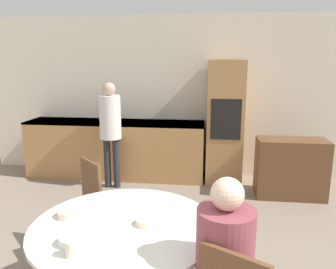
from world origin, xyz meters
TOP-DOWN VIEW (x-y plane):
  - wall_back at (0.00, 4.73)m, footprint 6.84×0.05m
  - kitchen_counter at (-1.13, 4.38)m, footprint 2.88×0.60m
  - oven_unit at (0.62, 4.39)m, footprint 0.55×0.59m
  - sideboard at (1.53, 3.85)m, footprint 0.94×0.45m
  - dining_table at (-0.21, 1.38)m, footprint 1.31×1.31m
  - chair_far_left at (-0.79, 2.09)m, footprint 0.57×0.57m
  - person_seated at (0.47, 0.98)m, footprint 0.33×0.39m
  - person_standing at (-1.05, 3.89)m, footprint 0.31×0.31m
  - cup at (-0.41, 0.96)m, footprint 0.08×0.08m
  - bowl_near at (-0.05, 1.39)m, footprint 0.14×0.14m
  - bowl_centre at (-0.63, 1.44)m, footprint 0.17×0.17m
  - bowl_far at (-0.47, 1.09)m, footprint 0.16×0.16m
  - salt_shaker at (0.34, 1.18)m, footprint 0.03×0.03m

SIDE VIEW (x-z plane):
  - sideboard at x=1.53m, z-range 0.00..0.83m
  - kitchen_counter at x=-1.13m, z-range 0.01..0.94m
  - chair_far_left at x=-0.79m, z-range 0.05..1.01m
  - dining_table at x=-0.21m, z-range 0.17..0.91m
  - person_seated at x=0.47m, z-range 0.10..1.36m
  - bowl_near at x=-0.05m, z-range 0.75..0.79m
  - bowl_centre at x=-0.63m, z-range 0.75..0.80m
  - bowl_far at x=-0.47m, z-range 0.75..0.80m
  - salt_shaker at x=0.34m, z-range 0.75..0.84m
  - cup at x=-0.41m, z-range 0.75..0.85m
  - oven_unit at x=0.62m, z-range 0.00..1.89m
  - person_standing at x=-1.05m, z-range 0.19..1.77m
  - wall_back at x=0.00m, z-range 0.00..2.60m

